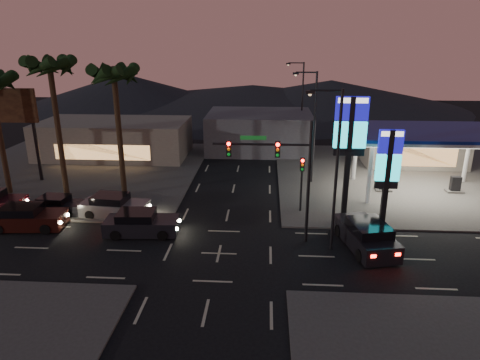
# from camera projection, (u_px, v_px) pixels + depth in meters

# --- Properties ---
(ground) EXTENTS (140.00, 140.00, 0.00)m
(ground) POSITION_uv_depth(u_px,v_px,m) (219.00, 253.00, 26.47)
(ground) COLOR black
(ground) RESTS_ON ground
(corner_lot_ne) EXTENTS (24.00, 24.00, 0.12)m
(corner_lot_ne) POSITION_uv_depth(u_px,v_px,m) (404.00, 177.00, 40.66)
(corner_lot_ne) COLOR #47443F
(corner_lot_ne) RESTS_ON ground
(corner_lot_nw) EXTENTS (24.00, 24.00, 0.12)m
(corner_lot_nw) POSITION_uv_depth(u_px,v_px,m) (77.00, 171.00, 42.54)
(corner_lot_nw) COLOR #47443F
(corner_lot_nw) RESTS_ON ground
(gas_station) EXTENTS (12.20, 8.20, 5.47)m
(gas_station) POSITION_uv_depth(u_px,v_px,m) (426.00, 135.00, 35.28)
(gas_station) COLOR silver
(gas_station) RESTS_ON ground
(convenience_store) EXTENTS (10.00, 6.00, 4.00)m
(convenience_store) POSITION_uv_depth(u_px,v_px,m) (412.00, 145.00, 44.66)
(convenience_store) COLOR #726B5B
(convenience_store) RESTS_ON ground
(pylon_sign_tall) EXTENTS (2.20, 0.35, 9.00)m
(pylon_sign_tall) POSITION_uv_depth(u_px,v_px,m) (350.00, 135.00, 29.15)
(pylon_sign_tall) COLOR black
(pylon_sign_tall) RESTS_ON ground
(pylon_sign_short) EXTENTS (1.60, 0.35, 7.00)m
(pylon_sign_short) POSITION_uv_depth(u_px,v_px,m) (388.00, 164.00, 28.61)
(pylon_sign_short) COLOR black
(pylon_sign_short) RESTS_ON ground
(traffic_signal_mast) EXTENTS (6.10, 0.39, 8.00)m
(traffic_signal_mast) POSITION_uv_depth(u_px,v_px,m) (281.00, 165.00, 26.48)
(traffic_signal_mast) COLOR black
(traffic_signal_mast) RESTS_ON ground
(pedestal_signal) EXTENTS (0.32, 0.39, 4.30)m
(pedestal_signal) POSITION_uv_depth(u_px,v_px,m) (302.00, 176.00, 31.83)
(pedestal_signal) COLOR black
(pedestal_signal) RESTS_ON ground
(streetlight_near) EXTENTS (2.14, 0.25, 10.00)m
(streetlight_near) POSITION_uv_depth(u_px,v_px,m) (334.00, 162.00, 25.21)
(streetlight_near) COLOR black
(streetlight_near) RESTS_ON ground
(streetlight_mid) EXTENTS (2.14, 0.25, 10.00)m
(streetlight_mid) POSITION_uv_depth(u_px,v_px,m) (312.00, 121.00, 37.51)
(streetlight_mid) COLOR black
(streetlight_mid) RESTS_ON ground
(streetlight_far) EXTENTS (2.14, 0.25, 10.00)m
(streetlight_far) POSITION_uv_depth(u_px,v_px,m) (301.00, 99.00, 50.76)
(streetlight_far) COLOR black
(streetlight_far) RESTS_ON ground
(palm_a) EXTENTS (4.41, 4.41, 10.86)m
(palm_a) POSITION_uv_depth(u_px,v_px,m) (115.00, 82.00, 33.00)
(palm_a) COLOR black
(palm_a) RESTS_ON ground
(palm_b) EXTENTS (4.41, 4.41, 11.46)m
(palm_b) POSITION_uv_depth(u_px,v_px,m) (51.00, 75.00, 33.12)
(palm_b) COLOR black
(palm_b) RESTS_ON ground
(billboard) EXTENTS (6.00, 0.30, 8.50)m
(billboard) POSITION_uv_depth(u_px,v_px,m) (4.00, 113.00, 37.97)
(billboard) COLOR black
(billboard) RESTS_ON ground
(building_far_west) EXTENTS (16.00, 8.00, 4.00)m
(building_far_west) POSITION_uv_depth(u_px,v_px,m) (115.00, 139.00, 47.48)
(building_far_west) COLOR #726B5B
(building_far_west) RESTS_ON ground
(building_far_mid) EXTENTS (12.00, 9.00, 4.40)m
(building_far_mid) POSITION_uv_depth(u_px,v_px,m) (259.00, 131.00, 50.27)
(building_far_mid) COLOR #4C4C51
(building_far_mid) RESTS_ON ground
(hill_left) EXTENTS (40.00, 40.00, 6.00)m
(hill_left) POSITION_uv_depth(u_px,v_px,m) (125.00, 89.00, 83.77)
(hill_left) COLOR black
(hill_left) RESTS_ON ground
(hill_right) EXTENTS (50.00, 50.00, 5.00)m
(hill_right) POSITION_uv_depth(u_px,v_px,m) (331.00, 94.00, 81.59)
(hill_right) COLOR black
(hill_right) RESTS_ON ground
(hill_center) EXTENTS (60.00, 60.00, 4.00)m
(hill_center) POSITION_uv_depth(u_px,v_px,m) (252.00, 96.00, 82.63)
(hill_center) COLOR black
(hill_center) RESTS_ON ground
(car_lane_a_front) EXTENTS (5.13, 2.37, 1.64)m
(car_lane_a_front) POSITION_uv_depth(u_px,v_px,m) (141.00, 224.00, 28.89)
(car_lane_a_front) COLOR black
(car_lane_a_front) RESTS_ON ground
(car_lane_a_mid) EXTENTS (5.28, 2.50, 1.68)m
(car_lane_a_mid) POSITION_uv_depth(u_px,v_px,m) (26.00, 218.00, 29.76)
(car_lane_a_mid) COLOR black
(car_lane_a_mid) RESTS_ON ground
(car_lane_b_front) EXTENTS (5.17, 2.51, 1.64)m
(car_lane_b_front) POSITION_uv_depth(u_px,v_px,m) (114.00, 206.00, 31.86)
(car_lane_b_front) COLOR slate
(car_lane_b_front) RESTS_ON ground
(car_lane_b_mid) EXTENTS (4.30, 2.01, 1.37)m
(car_lane_b_mid) POSITION_uv_depth(u_px,v_px,m) (58.00, 205.00, 32.35)
(car_lane_b_mid) COLOR black
(car_lane_b_mid) RESTS_ON ground
(suv_station) EXTENTS (3.38, 5.82, 1.83)m
(suv_station) POSITION_uv_depth(u_px,v_px,m) (366.00, 235.00, 26.96)
(suv_station) COLOR black
(suv_station) RESTS_ON ground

